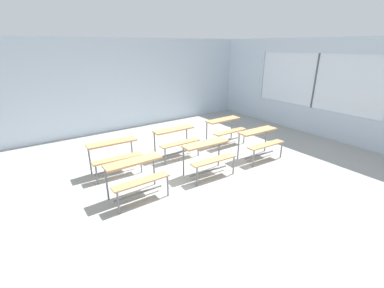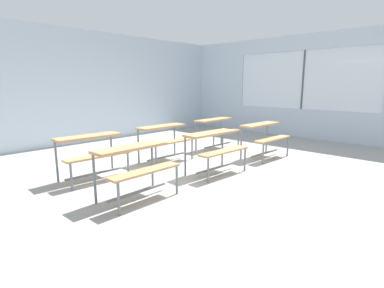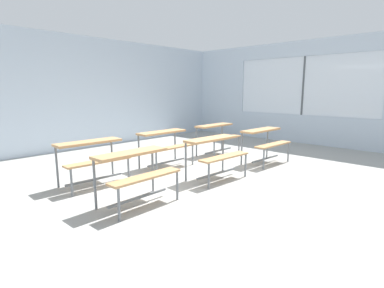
{
  "view_description": "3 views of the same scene",
  "coord_description": "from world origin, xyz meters",
  "px_view_note": "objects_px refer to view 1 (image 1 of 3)",
  "views": [
    {
      "loc": [
        -3.08,
        -4.19,
        2.8
      ],
      "look_at": [
        0.29,
        0.62,
        0.56
      ],
      "focal_mm": 24.46,
      "sensor_mm": 36.0,
      "label": 1
    },
    {
      "loc": [
        -3.8,
        -3.3,
        1.6
      ],
      "look_at": [
        0.01,
        0.3,
        0.54
      ],
      "focal_mm": 28.0,
      "sensor_mm": 36.0,
      "label": 2
    },
    {
      "loc": [
        -3.8,
        -3.3,
        1.6
      ],
      "look_at": [
        -0.33,
        -0.01,
        0.73
      ],
      "focal_mm": 28.0,
      "sensor_mm": 36.0,
      "label": 3
    }
  ],
  "objects_px": {
    "desk_bench_r0c0": "(136,171)",
    "desk_bench_r1c1": "(176,136)",
    "desk_bench_r0c1": "(208,152)",
    "desk_bench_r0c2": "(260,138)",
    "desk_bench_r1c0": "(114,150)",
    "desk_bench_r1c2": "(225,126)"
  },
  "relations": [
    {
      "from": "desk_bench_r1c1",
      "to": "desk_bench_r1c2",
      "type": "relative_size",
      "value": 1.0
    },
    {
      "from": "desk_bench_r0c2",
      "to": "desk_bench_r1c0",
      "type": "xyz_separation_m",
      "value": [
        -3.36,
        1.32,
        0.0
      ]
    },
    {
      "from": "desk_bench_r0c0",
      "to": "desk_bench_r0c2",
      "type": "distance_m",
      "value": 3.38
    },
    {
      "from": "desk_bench_r0c0",
      "to": "desk_bench_r1c0",
      "type": "height_order",
      "value": "same"
    },
    {
      "from": "desk_bench_r0c1",
      "to": "desk_bench_r0c0",
      "type": "bearing_deg",
      "value": -178.4
    },
    {
      "from": "desk_bench_r0c1",
      "to": "desk_bench_r1c0",
      "type": "relative_size",
      "value": 1.0
    },
    {
      "from": "desk_bench_r0c1",
      "to": "desk_bench_r1c2",
      "type": "height_order",
      "value": "same"
    },
    {
      "from": "desk_bench_r0c1",
      "to": "desk_bench_r1c1",
      "type": "distance_m",
      "value": 1.3
    },
    {
      "from": "desk_bench_r0c2",
      "to": "desk_bench_r1c1",
      "type": "distance_m",
      "value": 2.17
    },
    {
      "from": "desk_bench_r0c2",
      "to": "desk_bench_r1c2",
      "type": "height_order",
      "value": "same"
    },
    {
      "from": "desk_bench_r0c0",
      "to": "desk_bench_r1c1",
      "type": "height_order",
      "value": "same"
    },
    {
      "from": "desk_bench_r0c0",
      "to": "desk_bench_r1c0",
      "type": "relative_size",
      "value": 0.99
    },
    {
      "from": "desk_bench_r0c1",
      "to": "desk_bench_r1c0",
      "type": "height_order",
      "value": "same"
    },
    {
      "from": "desk_bench_r0c0",
      "to": "desk_bench_r1c1",
      "type": "relative_size",
      "value": 1.0
    },
    {
      "from": "desk_bench_r1c1",
      "to": "desk_bench_r0c2",
      "type": "bearing_deg",
      "value": -37.79
    },
    {
      "from": "desk_bench_r0c0",
      "to": "desk_bench_r0c2",
      "type": "height_order",
      "value": "same"
    },
    {
      "from": "desk_bench_r1c1",
      "to": "desk_bench_r1c2",
      "type": "bearing_deg",
      "value": -0.87
    },
    {
      "from": "desk_bench_r1c2",
      "to": "desk_bench_r1c0",
      "type": "bearing_deg",
      "value": 179.53
    },
    {
      "from": "desk_bench_r0c1",
      "to": "desk_bench_r0c2",
      "type": "relative_size",
      "value": 1.0
    },
    {
      "from": "desk_bench_r0c1",
      "to": "desk_bench_r0c2",
      "type": "distance_m",
      "value": 1.66
    },
    {
      "from": "desk_bench_r0c1",
      "to": "desk_bench_r0c2",
      "type": "xyz_separation_m",
      "value": [
        1.66,
        -0.04,
        0.0
      ]
    },
    {
      "from": "desk_bench_r0c2",
      "to": "desk_bench_r1c2",
      "type": "distance_m",
      "value": 1.3
    }
  ]
}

